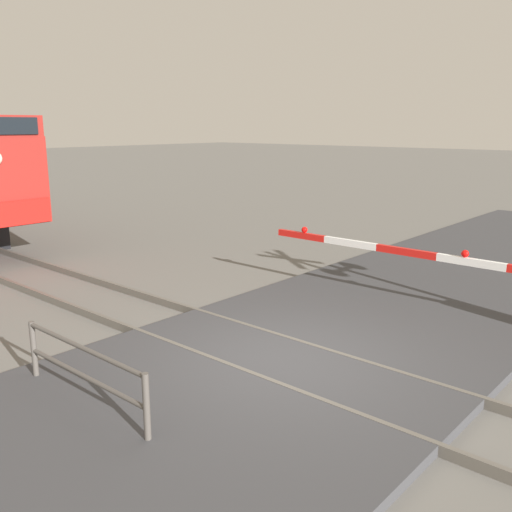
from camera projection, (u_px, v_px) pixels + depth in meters
ground_plane at (285, 367)px, 8.59m from camera, size 160.00×160.00×0.00m
rail_track_left at (254, 378)px, 8.05m from camera, size 0.08×80.00×0.15m
rail_track_right at (313, 349)px, 9.10m from camera, size 0.08×80.00×0.15m
road_surface at (285, 363)px, 8.57m from camera, size 36.00×5.53×0.14m
guard_railing at (83, 369)px, 7.06m from camera, size 0.08×2.61×0.95m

